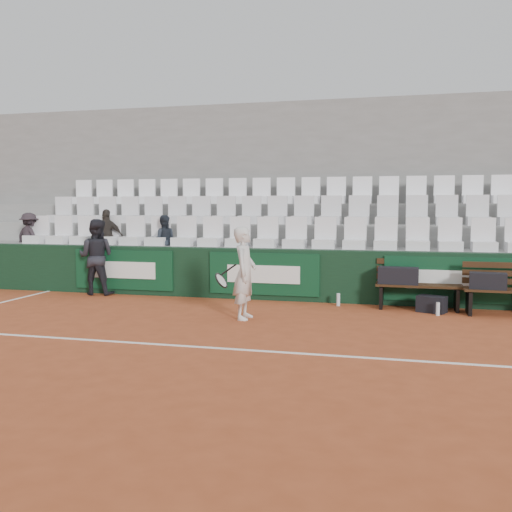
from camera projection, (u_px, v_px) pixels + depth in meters
The scene contains 22 objects.
ground at pixel (210, 348), 7.42m from camera, with size 80.00×80.00×0.00m, color #A44825.
court_baseline at pixel (210, 348), 7.42m from camera, with size 18.00×0.06×0.01m, color white.
back_barrier at pixel (279, 274), 11.21m from camera, with size 18.00×0.34×1.00m.
grandstand_tier_front at pixel (282, 271), 11.84m from camera, with size 18.00×0.95×1.00m, color gray.
grandstand_tier_mid at pixel (290, 256), 12.74m from camera, with size 18.00×0.95×1.45m, color #959693.
grandstand_tier_back at pixel (298, 244), 13.63m from camera, with size 18.00×0.95×1.90m, color gray.
grandstand_rear_wall at pixel (303, 192), 14.13m from camera, with size 18.00×0.30×4.40m, color gray.
seat_row_front at pixel (280, 232), 11.60m from camera, with size 11.90×0.44×0.63m, color white.
seat_row_mid at pixel (289, 210), 12.48m from camera, with size 11.90×0.44×0.63m, color silver.
seat_row_back at pixel (297, 190), 13.36m from camera, with size 11.90×0.44×0.63m, color white.
bench_left at pixel (418, 297), 10.20m from camera, with size 1.50×0.56×0.45m, color #362010.
bench_right at pixel (510, 302), 9.58m from camera, with size 1.50×0.56×0.45m, color #372010.
sports_bag_left at pixel (398, 276), 10.23m from camera, with size 0.70×0.30×0.30m, color black.
sports_bag_right at pixel (488, 281), 9.60m from camera, with size 0.59×0.27×0.27m, color black.
sports_bag_ground at pixel (432, 304), 9.90m from camera, with size 0.47×0.29×0.29m, color black.
water_bottle_near at pixel (338, 300), 10.55m from camera, with size 0.07×0.07×0.23m, color silver.
water_bottle_far at pixel (438, 309), 9.60m from camera, with size 0.06×0.06×0.23m, color silver.
tennis_player at pixel (244, 273), 9.27m from camera, with size 0.68×0.56×1.51m.
ball_kid at pixel (96, 257), 11.84m from camera, with size 0.77×0.60×1.58m, color black.
spectator_a at pixel (29, 218), 13.08m from camera, with size 0.74×0.42×1.14m, color #282025.
spectator_b at pixel (107, 217), 12.59m from camera, with size 0.72×0.30×1.23m, color #2E2924.
spectator_c at pixel (163, 220), 12.26m from camera, with size 0.53×0.42×1.10m, color #1F252F.
Camera 1 is at (2.38, -6.91, 1.84)m, focal length 40.00 mm.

